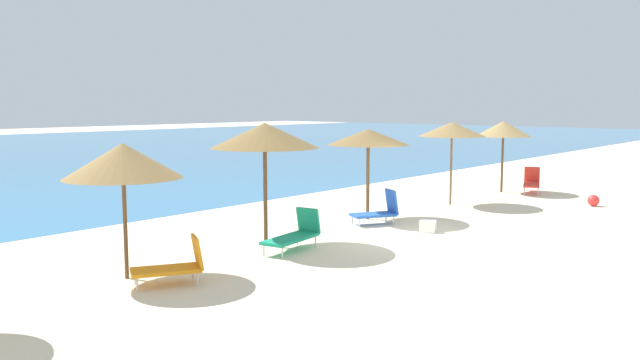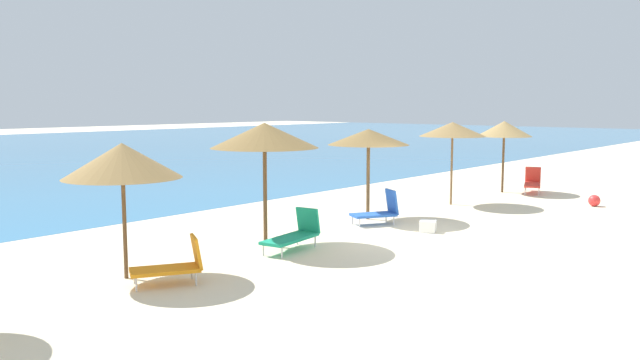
% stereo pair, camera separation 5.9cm
% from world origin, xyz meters
% --- Properties ---
extents(ground_plane, '(160.00, 160.00, 0.00)m').
position_xyz_m(ground_plane, '(0.00, 0.00, 0.00)').
color(ground_plane, beige).
extents(beach_umbrella_1, '(2.25, 2.25, 2.63)m').
position_xyz_m(beach_umbrella_1, '(-6.72, 2.18, 2.29)').
color(beach_umbrella_1, brown).
rests_on(beach_umbrella_1, ground_plane).
extents(beach_umbrella_2, '(2.55, 2.55, 2.93)m').
position_xyz_m(beach_umbrella_2, '(-2.94, 2.17, 2.62)').
color(beach_umbrella_2, brown).
rests_on(beach_umbrella_2, ground_plane).
extents(beach_umbrella_3, '(2.37, 2.37, 2.64)m').
position_xyz_m(beach_umbrella_3, '(1.52, 2.43, 2.40)').
color(beach_umbrella_3, brown).
rests_on(beach_umbrella_3, ground_plane).
extents(beach_umbrella_4, '(2.21, 2.21, 2.77)m').
position_xyz_m(beach_umbrella_4, '(5.56, 1.93, 2.52)').
color(beach_umbrella_4, brown).
rests_on(beach_umbrella_4, ground_plane).
extents(beach_umbrella_5, '(2.08, 2.08, 2.72)m').
position_xyz_m(beach_umbrella_5, '(9.53, 1.93, 2.42)').
color(beach_umbrella_5, brown).
rests_on(beach_umbrella_5, ground_plane).
extents(lounge_chair_0, '(1.40, 1.16, 0.97)m').
position_xyz_m(lounge_chair_0, '(1.06, 1.69, 0.39)').
color(lounge_chair_0, blue).
rests_on(lounge_chair_0, ground_plane).
extents(lounge_chair_1, '(1.43, 1.17, 0.89)m').
position_xyz_m(lounge_chair_1, '(-6.37, 1.13, 0.37)').
color(lounge_chair_1, orange).
rests_on(lounge_chair_1, ground_plane).
extents(lounge_chair_2, '(1.74, 1.13, 0.94)m').
position_xyz_m(lounge_chair_2, '(10.21, 1.02, 0.40)').
color(lounge_chair_2, red).
rests_on(lounge_chair_2, ground_plane).
extents(lounge_chair_4, '(1.71, 0.83, 0.91)m').
position_xyz_m(lounge_chair_4, '(-2.81, 1.35, 0.37)').
color(lounge_chair_4, '#199972').
rests_on(lounge_chair_4, ground_plane).
extents(beach_ball, '(0.38, 0.38, 0.38)m').
position_xyz_m(beach_ball, '(8.29, -1.86, 0.19)').
color(beach_ball, red).
rests_on(beach_ball, ground_plane).
extents(cooler_box, '(0.50, 0.52, 0.31)m').
position_xyz_m(cooler_box, '(1.00, 0.08, 0.15)').
color(cooler_box, white).
rests_on(cooler_box, ground_plane).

